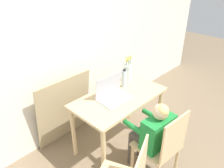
% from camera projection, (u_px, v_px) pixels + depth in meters
% --- Properties ---
extents(wall_back, '(6.40, 0.05, 2.50)m').
position_uv_depth(wall_back, '(60.00, 45.00, 2.57)').
color(wall_back, white).
rests_on(wall_back, ground_plane).
extents(dining_table, '(1.13, 0.61, 0.73)m').
position_uv_depth(dining_table, '(119.00, 104.00, 2.61)').
color(dining_table, '#D6B784').
rests_on(dining_table, ground_plane).
extents(chair_occupied, '(0.43, 0.43, 0.89)m').
position_uv_depth(chair_occupied, '(162.00, 147.00, 2.23)').
color(chair_occupied, '#D6B784').
rests_on(chair_occupied, ground_plane).
extents(person_seated, '(0.39, 0.45, 0.94)m').
position_uv_depth(person_seated, '(154.00, 131.00, 2.25)').
color(person_seated, '#1E8438').
rests_on(person_seated, ground_plane).
extents(laptop, '(0.40, 0.28, 0.26)m').
position_uv_depth(laptop, '(112.00, 93.00, 2.50)').
color(laptop, '#B2B2B7').
rests_on(laptop, dining_table).
extents(flower_vase, '(0.11, 0.11, 0.35)m').
position_uv_depth(flower_vase, '(128.00, 72.00, 2.85)').
color(flower_vase, silver).
rests_on(flower_vase, dining_table).
extents(water_bottle, '(0.06, 0.06, 0.24)m').
position_uv_depth(water_bottle, '(124.00, 79.00, 2.70)').
color(water_bottle, silver).
rests_on(water_bottle, dining_table).
extents(cardboard_panel, '(0.78, 0.14, 0.91)m').
position_uv_depth(cardboard_panel, '(65.00, 109.00, 2.80)').
color(cardboard_panel, tan).
rests_on(cardboard_panel, ground_plane).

